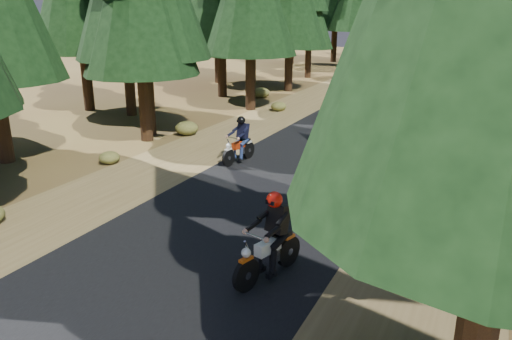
{
  "coord_description": "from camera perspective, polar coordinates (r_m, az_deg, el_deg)",
  "views": [
    {
      "loc": [
        5.49,
        -9.79,
        5.18
      ],
      "look_at": [
        0.0,
        1.5,
        1.1
      ],
      "focal_mm": 35.0,
      "sensor_mm": 36.0,
      "label": 1
    }
  ],
  "objects": [
    {
      "name": "understory_shrubs",
      "position": [
        18.95,
        10.4,
        2.69
      ],
      "size": [
        15.0,
        31.74,
        0.62
      ],
      "color": "#474C1E",
      "rests_on": "ground"
    },
    {
      "name": "rider_follow",
      "position": [
        17.44,
        -1.99,
        2.59
      ],
      "size": [
        0.81,
        1.88,
        1.62
      ],
      "rotation": [
        0.0,
        0.0,
        2.99
      ],
      "color": "#98270A",
      "rests_on": "road"
    },
    {
      "name": "road",
      "position": [
        16.6,
        5.29,
        -0.23
      ],
      "size": [
        6.0,
        100.0,
        0.01
      ],
      "primitive_type": "cube",
      "color": "black",
      "rests_on": "ground"
    },
    {
      "name": "ground",
      "position": [
        12.36,
        -3.06,
        -6.8
      ],
      "size": [
        120.0,
        120.0,
        0.0
      ],
      "primitive_type": "plane",
      "color": "#4C321B",
      "rests_on": "ground"
    },
    {
      "name": "shoulder_r",
      "position": [
        15.69,
        21.19,
        -2.53
      ],
      "size": [
        3.2,
        100.0,
        0.01
      ],
      "primitive_type": "cube",
      "color": "brown",
      "rests_on": "ground"
    },
    {
      "name": "shoulder_l",
      "position": [
        18.64,
        -8.04,
        1.7
      ],
      "size": [
        3.2,
        100.0,
        0.01
      ],
      "primitive_type": "cube",
      "color": "brown",
      "rests_on": "ground"
    },
    {
      "name": "rider_lead",
      "position": [
        10.0,
        1.42,
        -9.23
      ],
      "size": [
        1.12,
        2.1,
        1.79
      ],
      "rotation": [
        0.0,
        0.0,
        2.87
      ],
      "color": "silver",
      "rests_on": "road"
    }
  ]
}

